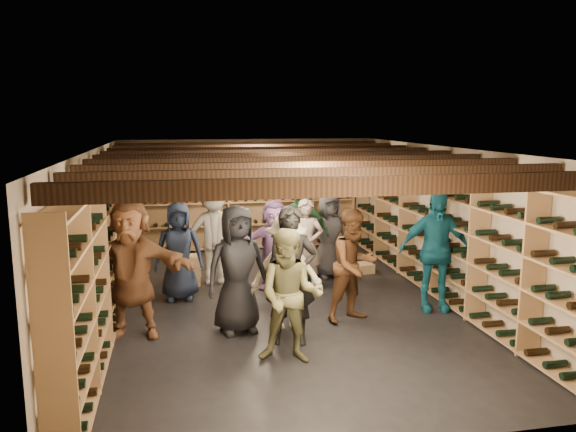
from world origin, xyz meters
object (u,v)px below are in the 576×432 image
(person_0, at_px, (237,269))
(person_9, at_px, (214,233))
(person_2, at_px, (290,296))
(person_6, at_px, (179,251))
(crate_stack_left, at_px, (186,270))
(crate_loose, at_px, (359,268))
(person_3, at_px, (286,272))
(person_8, at_px, (354,265))
(person_10, at_px, (300,233))
(person_7, at_px, (306,245))
(person_12, at_px, (329,236))
(person_4, at_px, (435,251))
(crate_stack_right, at_px, (297,268))
(person_1, at_px, (291,276))
(person_5, at_px, (131,269))
(person_11, at_px, (274,244))

(person_0, relative_size, person_9, 0.97)
(person_2, relative_size, person_6, 1.03)
(crate_stack_left, xyz_separation_m, crate_loose, (3.19, 0.14, -0.17))
(person_3, relative_size, person_8, 0.97)
(crate_stack_left, relative_size, person_10, 0.29)
(person_7, xyz_separation_m, person_10, (0.03, 0.58, 0.10))
(person_3, height_order, person_10, person_10)
(person_12, bearing_deg, crate_stack_left, 170.16)
(person_4, bearing_deg, crate_loose, 112.61)
(person_9, bearing_deg, person_12, 0.69)
(crate_stack_right, distance_m, crate_loose, 1.21)
(person_3, xyz_separation_m, person_7, (0.64, 1.57, -0.01))
(person_2, bearing_deg, person_10, 93.22)
(person_1, height_order, person_12, person_1)
(crate_stack_left, height_order, person_10, person_10)
(person_7, xyz_separation_m, person_9, (-1.46, 0.72, 0.12))
(person_5, relative_size, person_10, 1.06)
(crate_stack_left, height_order, person_4, person_4)
(crate_stack_right, height_order, person_8, person_8)
(crate_stack_left, bearing_deg, person_7, -20.24)
(crate_loose, relative_size, person_0, 0.29)
(person_1, bearing_deg, person_0, 152.87)
(person_6, bearing_deg, person_10, 19.54)
(person_7, xyz_separation_m, person_12, (0.59, 0.72, -0.01))
(person_1, relative_size, person_5, 0.96)
(person_8, distance_m, person_12, 2.23)
(crate_stack_left, bearing_deg, person_10, -3.98)
(person_9, bearing_deg, person_1, -74.22)
(person_4, distance_m, person_6, 3.94)
(person_4, bearing_deg, person_0, -163.24)
(person_0, xyz_separation_m, person_8, (1.66, 0.09, -0.06))
(person_9, distance_m, person_12, 2.06)
(person_4, height_order, person_11, person_4)
(person_3, relative_size, person_9, 0.88)
(person_1, height_order, person_2, person_1)
(person_2, relative_size, person_12, 1.05)
(person_3, distance_m, person_8, 0.99)
(crate_stack_left, xyz_separation_m, person_8, (2.30, -2.22, 0.55))
(person_1, xyz_separation_m, person_3, (0.05, 0.55, -0.10))
(person_5, relative_size, person_9, 1.03)
(person_7, bearing_deg, person_12, 70.03)
(crate_stack_right, height_order, person_0, person_0)
(crate_stack_left, xyz_separation_m, person_9, (0.50, -0.00, 0.64))
(person_6, height_order, person_11, person_6)
(person_12, bearing_deg, person_10, -176.00)
(person_9, bearing_deg, person_7, -25.60)
(crate_loose, relative_size, person_5, 0.27)
(person_2, bearing_deg, person_8, 62.95)
(person_10, distance_m, person_12, 0.59)
(person_5, distance_m, person_10, 3.43)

